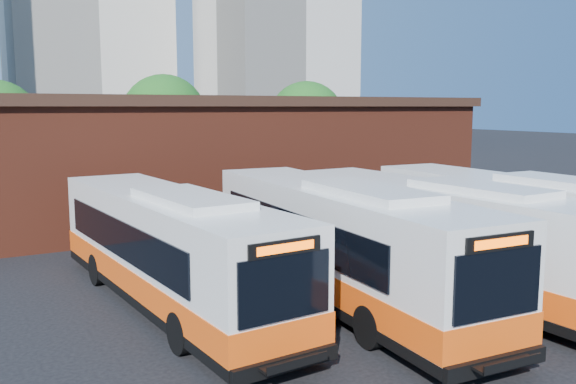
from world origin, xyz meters
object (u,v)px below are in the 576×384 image
bus_mideast (440,239)px  bus_east (525,231)px  bus_west (170,253)px  bus_midwest (339,246)px  transit_worker (557,294)px

bus_mideast → bus_east: (3.30, -0.61, 0.02)m
bus_west → bus_mideast: size_ratio=0.99×
bus_midwest → bus_east: 6.98m
bus_midwest → transit_worker: bearing=-49.1°
bus_mideast → bus_east: size_ratio=0.99×
bus_west → bus_east: bearing=-19.2°
bus_west → transit_worker: size_ratio=7.12×
bus_midwest → bus_east: bearing=-6.2°
bus_west → transit_worker: bearing=-43.1°
bus_east → transit_worker: bearing=-129.0°
bus_east → transit_worker: size_ratio=7.27×
bus_mideast → bus_east: 3.35m
bus_midwest → bus_mideast: bus_midwest is taller
bus_midwest → transit_worker: (3.70, -4.89, -0.75)m
bus_midwest → bus_east: bus_midwest is taller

